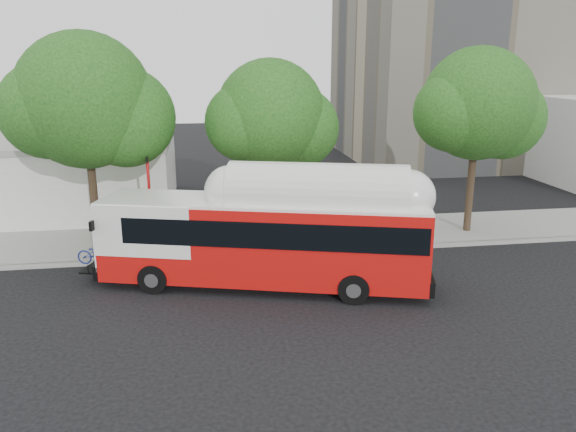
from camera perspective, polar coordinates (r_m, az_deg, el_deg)
The scene contains 10 objects.
ground at distance 21.94m, azimuth 2.88°, elevation -7.23°, with size 120.00×120.00×0.00m, color black.
sidewalk at distance 27.92m, azimuth 0.20°, elevation -1.98°, with size 60.00×5.00×0.15m, color gray.
curb_strip at distance 25.49m, azimuth 1.11°, elevation -3.72°, with size 60.00×0.30×0.15m, color gray.
red_curb_segment at distance 25.17m, azimuth -5.65°, elevation -4.04°, with size 10.00×0.32×0.16m, color maroon.
street_tree_left at distance 25.79m, azimuth -18.84°, elevation 10.55°, with size 6.67×5.80×9.74m.
street_tree_mid at distance 26.22m, azimuth -0.94°, elevation 9.90°, with size 5.75×5.00×8.62m.
street_tree_right at distance 29.13m, azimuth 19.41°, elevation 10.30°, with size 6.21×5.40×9.18m.
low_commercial_bldg at distance 35.76m, azimuth -24.67°, elevation 3.92°, with size 16.20×10.20×4.25m.
transit_bus at distance 21.43m, azimuth -2.28°, elevation -2.55°, with size 13.40×5.99×3.93m.
signal_pole at distance 25.15m, azimuth -13.81°, elevation 0.92°, with size 0.13×0.43×4.54m.
Camera 1 is at (-4.17, -19.79, 8.50)m, focal length 35.00 mm.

